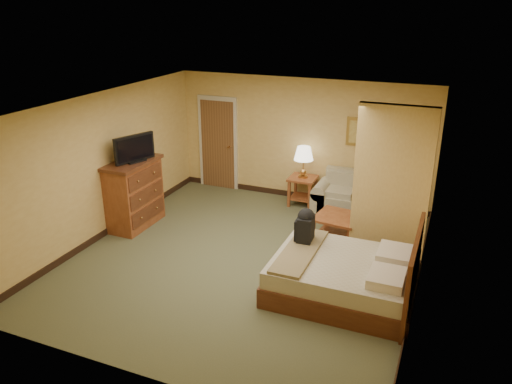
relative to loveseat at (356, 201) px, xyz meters
The scene contains 17 objects.
floor 2.90m from the loveseat, 117.04° to the right, with size 6.00×6.00×0.00m, color #545839.
ceiling 3.71m from the loveseat, 117.04° to the right, with size 6.00×6.00×0.00m, color white.
back_wall 1.72m from the loveseat, 161.94° to the left, with size 5.50×0.02×2.60m, color #DAB25D.
left_wall 4.92m from the loveseat, 147.67° to the right, with size 0.02×6.00×2.60m, color #DAB25D.
right_wall 3.12m from the loveseat, 60.80° to the right, with size 0.02×6.00×2.60m, color #DAB25D.
partition 2.11m from the loveseat, 63.05° to the right, with size 1.20×0.15×2.60m, color #DAB25D.
door 3.37m from the loveseat, behind, with size 0.94×0.16×2.10m.
baseboard 1.39m from the loveseat, 162.33° to the left, with size 5.50×0.02×0.12m, color black.
loveseat is the anchor object (origin of this frame).
side_table 1.16m from the loveseat, behind, with size 0.55×0.55×0.61m.
table_lamp 1.42m from the loveseat, behind, with size 0.40×0.40×0.66m.
coffee_table 1.32m from the loveseat, 92.30° to the right, with size 0.85×0.85×0.49m.
wall_picture 1.38m from the loveseat, 90.00° to the left, with size 0.75×0.04×0.58m.
dresser 4.36m from the loveseat, 150.73° to the right, with size 0.64×1.21×1.29m.
tv 4.44m from the loveseat, 150.07° to the right, with size 0.35×0.79×0.50m.
bed 3.04m from the loveseat, 80.44° to the right, with size 2.06×1.75×1.13m.
backpack 2.73m from the loveseat, 95.45° to the right, with size 0.26×0.34×0.57m.
Camera 1 is at (2.99, -6.76, 4.08)m, focal length 35.00 mm.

